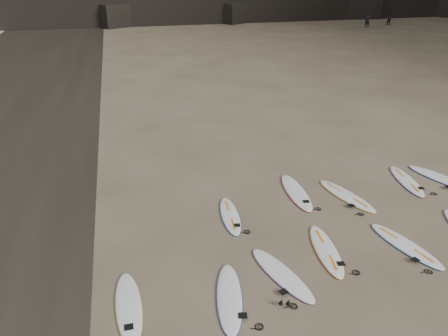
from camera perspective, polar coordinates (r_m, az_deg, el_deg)
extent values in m
plane|color=#897559|center=(12.67, 16.94, -9.96)|extent=(240.00, 240.00, 0.00)
cube|color=black|center=(55.74, 0.92, 19.65)|extent=(4.23, 4.46, 2.33)
cube|color=black|center=(62.99, 16.82, 19.94)|extent=(5.95, 5.19, 3.59)
cube|color=black|center=(53.99, -14.47, 18.79)|extent=(4.49, 4.76, 2.49)
ellipsoid|color=white|center=(10.59, 0.70, -16.51)|extent=(1.06, 2.49, 0.09)
ellipsoid|color=white|center=(11.30, 7.55, -13.57)|extent=(1.27, 2.49, 0.09)
ellipsoid|color=white|center=(12.30, 13.19, -10.39)|extent=(0.91, 2.45, 0.09)
ellipsoid|color=white|center=(13.15, 22.63, -9.29)|extent=(1.20, 2.52, 0.09)
ellipsoid|color=white|center=(13.44, 0.81, -6.21)|extent=(0.71, 2.25, 0.08)
ellipsoid|color=white|center=(14.91, 9.41, -3.10)|extent=(0.77, 2.64, 0.09)
ellipsoid|color=white|center=(15.06, 15.72, -3.48)|extent=(1.28, 2.58, 0.09)
ellipsoid|color=white|center=(16.74, 22.74, -1.53)|extent=(0.95, 2.46, 0.09)
ellipsoid|color=white|center=(17.44, 26.54, -1.20)|extent=(1.54, 2.65, 0.09)
ellipsoid|color=white|center=(10.60, -12.37, -17.21)|extent=(0.64, 2.40, 0.09)
imported|color=black|center=(53.83, 18.25, 17.91)|extent=(0.68, 0.75, 1.73)
imported|color=black|center=(56.75, 20.74, 17.85)|extent=(0.79, 0.92, 1.62)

